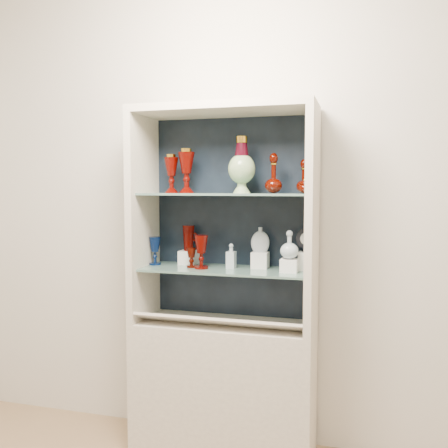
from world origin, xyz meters
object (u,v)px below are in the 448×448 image
(ruby_decanter_b, at_px, (304,175))
(cobalt_goblet, at_px, (155,251))
(ruby_goblet_tall, at_px, (201,252))
(ruby_pitcher, at_px, (188,238))
(lidded_bowl, at_px, (305,186))
(ruby_decanter_a, at_px, (274,171))
(clear_square_bottle, at_px, (231,256))
(flat_flask, at_px, (260,239))
(enamel_urn, at_px, (242,165))
(ruby_goblet_small, at_px, (191,258))
(clear_round_decanter, at_px, (289,245))
(pedestal_lamp_right, at_px, (187,171))
(cameo_medallion, at_px, (306,240))
(pedestal_lamp_left, at_px, (171,174))

(ruby_decanter_b, height_order, cobalt_goblet, ruby_decanter_b)
(ruby_goblet_tall, distance_m, ruby_pitcher, 0.19)
(lidded_bowl, bearing_deg, ruby_decanter_a, 163.47)
(clear_square_bottle, relative_size, flat_flask, 0.96)
(ruby_pitcher, relative_size, flat_flask, 1.03)
(ruby_decanter_a, xyz_separation_m, ruby_goblet_tall, (-0.39, -0.06, -0.45))
(enamel_urn, bearing_deg, flat_flask, 36.85)
(ruby_decanter_a, xyz_separation_m, lidded_bowl, (0.17, -0.05, -0.08))
(ruby_goblet_small, xyz_separation_m, clear_round_decanter, (0.55, -0.00, 0.09))
(pedestal_lamp_right, xyz_separation_m, ruby_decanter_b, (0.66, 0.04, -0.03))
(ruby_goblet_tall, bearing_deg, ruby_goblet_small, 159.77)
(lidded_bowl, bearing_deg, cameo_medallion, 90.00)
(ruby_decanter_b, height_order, lidded_bowl, ruby_decanter_b)
(ruby_goblet_small, bearing_deg, enamel_urn, 3.12)
(enamel_urn, xyz_separation_m, ruby_decanter_b, (0.33, 0.06, -0.06))
(pedestal_lamp_right, relative_size, clear_square_bottle, 1.79)
(ruby_goblet_tall, bearing_deg, cameo_medallion, 10.63)
(ruby_pitcher, xyz_separation_m, clear_round_decanter, (0.61, -0.11, -0.01))
(cameo_medallion, bearing_deg, ruby_pitcher, 161.00)
(lidded_bowl, bearing_deg, cobalt_goblet, 176.72)
(pedestal_lamp_left, height_order, enamel_urn, enamel_urn)
(clear_square_bottle, bearing_deg, cobalt_goblet, 179.77)
(ruby_pitcher, bearing_deg, pedestal_lamp_right, -77.12)
(ruby_decanter_a, bearing_deg, enamel_urn, -173.36)
(enamel_urn, bearing_deg, clear_round_decanter, -4.18)
(ruby_decanter_a, height_order, flat_flask, ruby_decanter_a)
(ruby_goblet_tall, bearing_deg, clear_square_bottle, 19.94)
(ruby_decanter_a, xyz_separation_m, cameo_medallion, (0.17, 0.05, -0.37))
(ruby_decanter_a, relative_size, lidded_bowl, 3.04)
(enamel_urn, height_order, ruby_decanter_b, enamel_urn)
(lidded_bowl, bearing_deg, clear_round_decanter, 171.29)
(pedestal_lamp_right, relative_size, ruby_decanter_a, 1.03)
(ruby_decanter_b, relative_size, cobalt_goblet, 1.18)
(ruby_goblet_small, bearing_deg, ruby_pitcher, 117.28)
(ruby_decanter_a, xyz_separation_m, clear_round_decanter, (0.09, -0.04, -0.40))
(enamel_urn, xyz_separation_m, cobalt_goblet, (-0.52, 0.02, -0.49))
(lidded_bowl, xyz_separation_m, cameo_medallion, (0.00, 0.10, -0.29))
(pedestal_lamp_left, distance_m, clear_square_bottle, 0.58)
(lidded_bowl, xyz_separation_m, clear_square_bottle, (-0.41, 0.05, -0.39))
(enamel_urn, xyz_separation_m, ruby_pitcher, (-0.34, 0.09, -0.42))
(pedestal_lamp_right, height_order, ruby_decanter_b, pedestal_lamp_right)
(ruby_goblet_small, relative_size, flat_flask, 0.77)
(ruby_pitcher, distance_m, cameo_medallion, 0.69)
(pedestal_lamp_left, height_order, flat_flask, pedestal_lamp_left)
(lidded_bowl, height_order, cobalt_goblet, lidded_bowl)
(cobalt_goblet, height_order, ruby_goblet_small, cobalt_goblet)
(lidded_bowl, xyz_separation_m, cobalt_goblet, (-0.87, 0.05, -0.38))
(ruby_goblet_tall, bearing_deg, pedestal_lamp_right, 148.89)
(ruby_pitcher, relative_size, clear_round_decanter, 1.02)
(pedestal_lamp_left, bearing_deg, lidded_bowl, -4.72)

